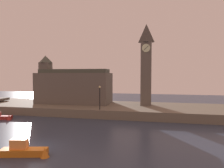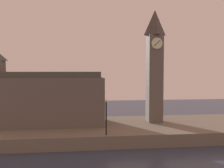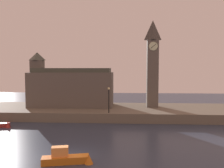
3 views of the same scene
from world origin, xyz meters
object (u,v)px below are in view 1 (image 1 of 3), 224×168
Objects in this scene: boat_patrol_orange at (27,151)px; streetlamp at (100,95)px; parliament_hall at (72,86)px; clock_tower at (146,63)px.

streetlamp is at bearing 81.88° from boat_patrol_orange.
streetlamp is (7.79, -6.67, -0.98)m from parliament_hall.
streetlamp reaches higher than boat_patrol_orange.
streetlamp is 0.83× the size of boat_patrol_orange.
streetlamp is 16.97m from boat_patrol_orange.
boat_patrol_orange is (5.44, -23.10, -4.50)m from parliament_hall.
parliament_hall reaches higher than boat_patrol_orange.
clock_tower is at bearing -0.20° from parliament_hall.
clock_tower reaches higher than boat_patrol_orange.
parliament_hall is 24.16m from boat_patrol_orange.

